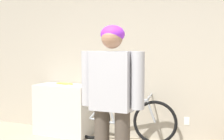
# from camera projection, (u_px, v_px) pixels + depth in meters

# --- Properties ---
(wall_back) EXTENTS (8.00, 0.07, 2.60)m
(wall_back) POSITION_uv_depth(u_px,v_px,m) (152.00, 57.00, 4.84)
(wall_back) COLOR #B7AD99
(wall_back) RESTS_ON ground_plane
(side_shelf) EXTENTS (0.92, 0.50, 0.83)m
(side_shelf) POSITION_uv_depth(u_px,v_px,m) (64.00, 109.00, 5.19)
(side_shelf) COLOR beige
(side_shelf) RESTS_ON ground_plane
(person) EXTENTS (0.69, 0.26, 1.69)m
(person) POSITION_uv_depth(u_px,v_px,m) (112.00, 93.00, 3.22)
(person) COLOR #4C4238
(person) RESTS_ON ground_plane
(bicycle) EXTENTS (1.67, 0.46, 0.74)m
(bicycle) POSITION_uv_depth(u_px,v_px,m) (122.00, 119.00, 4.78)
(bicycle) COLOR black
(bicycle) RESTS_ON ground_plane
(banana) EXTENTS (0.35, 0.09, 0.03)m
(banana) POSITION_uv_depth(u_px,v_px,m) (65.00, 84.00, 5.20)
(banana) COLOR #EAD64C
(banana) RESTS_ON side_shelf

